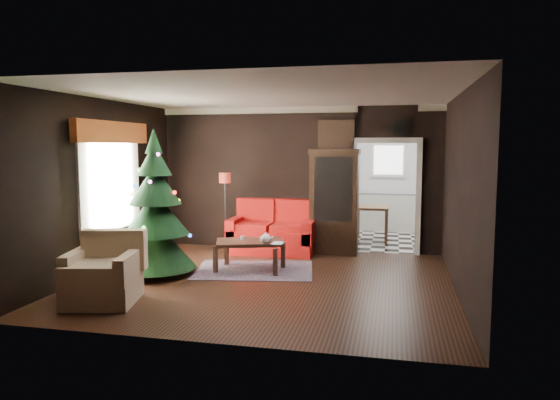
% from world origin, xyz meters
% --- Properties ---
extents(floor, '(5.50, 5.50, 0.00)m').
position_xyz_m(floor, '(0.00, 0.00, 0.00)').
color(floor, black).
rests_on(floor, ground).
extents(ceiling, '(5.50, 5.50, 0.00)m').
position_xyz_m(ceiling, '(0.00, 0.00, 2.80)').
color(ceiling, white).
rests_on(ceiling, ground).
extents(wall_back, '(5.50, 0.00, 5.50)m').
position_xyz_m(wall_back, '(0.00, 2.50, 1.40)').
color(wall_back, black).
rests_on(wall_back, ground).
extents(wall_front, '(5.50, 0.00, 5.50)m').
position_xyz_m(wall_front, '(0.00, -2.50, 1.40)').
color(wall_front, black).
rests_on(wall_front, ground).
extents(wall_left, '(0.00, 5.50, 5.50)m').
position_xyz_m(wall_left, '(-2.75, 0.00, 1.40)').
color(wall_left, black).
rests_on(wall_left, ground).
extents(wall_right, '(0.00, 5.50, 5.50)m').
position_xyz_m(wall_right, '(2.75, 0.00, 1.40)').
color(wall_right, black).
rests_on(wall_right, ground).
extents(doorway, '(1.10, 0.10, 2.10)m').
position_xyz_m(doorway, '(1.70, 2.50, 1.05)').
color(doorway, white).
rests_on(doorway, ground).
extents(left_window, '(0.05, 1.60, 1.40)m').
position_xyz_m(left_window, '(-2.71, 0.20, 1.45)').
color(left_window, white).
rests_on(left_window, wall_left).
extents(valance, '(0.12, 2.10, 0.35)m').
position_xyz_m(valance, '(-2.63, 0.20, 2.27)').
color(valance, '#9A461D').
rests_on(valance, wall_left).
extents(kitchen_floor, '(3.00, 3.00, 0.00)m').
position_xyz_m(kitchen_floor, '(1.70, 4.00, 0.00)').
color(kitchen_floor, silver).
rests_on(kitchen_floor, ground).
extents(kitchen_window, '(0.70, 0.06, 0.70)m').
position_xyz_m(kitchen_window, '(1.70, 5.45, 1.70)').
color(kitchen_window, white).
rests_on(kitchen_window, ground).
extents(rug, '(2.11, 1.68, 0.01)m').
position_xyz_m(rug, '(-0.37, 0.62, 0.01)').
color(rug, '#5C4854').
rests_on(rug, ground).
extents(loveseat, '(1.70, 0.90, 1.00)m').
position_xyz_m(loveseat, '(-0.40, 2.05, 0.50)').
color(loveseat, maroon).
rests_on(loveseat, ground).
extents(curio_cabinet, '(0.90, 0.45, 1.90)m').
position_xyz_m(curio_cabinet, '(0.75, 2.27, 0.95)').
color(curio_cabinet, black).
rests_on(curio_cabinet, ground).
extents(floor_lamp, '(0.29, 0.29, 1.42)m').
position_xyz_m(floor_lamp, '(-1.26, 1.79, 0.83)').
color(floor_lamp, black).
rests_on(floor_lamp, ground).
extents(christmas_tree, '(1.52, 1.52, 2.38)m').
position_xyz_m(christmas_tree, '(-1.81, 0.00, 1.05)').
color(christmas_tree, black).
rests_on(christmas_tree, ground).
extents(armchair, '(1.07, 1.07, 0.92)m').
position_xyz_m(armchair, '(-1.84, -1.51, 0.46)').
color(armchair, tan).
rests_on(armchair, ground).
extents(coffee_table, '(1.23, 0.95, 0.49)m').
position_xyz_m(coffee_table, '(-0.44, 0.60, 0.26)').
color(coffee_table, black).
rests_on(coffee_table, rug).
extents(teapot, '(0.22, 0.22, 0.16)m').
position_xyz_m(teapot, '(-0.14, 0.48, 0.58)').
color(teapot, white).
rests_on(teapot, coffee_table).
extents(cup_a, '(0.07, 0.07, 0.06)m').
position_xyz_m(cup_a, '(-0.58, 0.66, 0.53)').
color(cup_a, white).
rests_on(cup_a, coffee_table).
extents(cup_b, '(0.08, 0.08, 0.07)m').
position_xyz_m(cup_b, '(-0.24, 0.64, 0.53)').
color(cup_b, white).
rests_on(cup_b, coffee_table).
extents(book, '(0.18, 0.02, 0.24)m').
position_xyz_m(book, '(-0.02, 0.43, 0.62)').
color(book, tan).
rests_on(book, coffee_table).
extents(wall_clock, '(0.32, 0.32, 0.06)m').
position_xyz_m(wall_clock, '(1.95, 2.45, 2.38)').
color(wall_clock, white).
rests_on(wall_clock, wall_back).
extents(painting, '(0.62, 0.05, 0.52)m').
position_xyz_m(painting, '(0.75, 2.46, 2.25)').
color(painting, '#B4743E').
rests_on(painting, wall_back).
extents(kitchen_counter, '(1.80, 0.60, 0.90)m').
position_xyz_m(kitchen_counter, '(1.70, 5.20, 0.45)').
color(kitchen_counter, silver).
rests_on(kitchen_counter, ground).
extents(kitchen_table, '(0.70, 0.70, 0.75)m').
position_xyz_m(kitchen_table, '(1.40, 3.70, 0.38)').
color(kitchen_table, brown).
rests_on(kitchen_table, ground).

